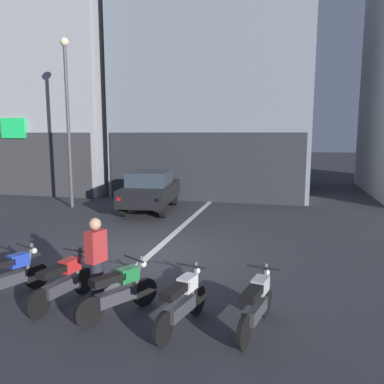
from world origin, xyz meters
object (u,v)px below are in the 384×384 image
(motorcycle_red_row_left_mid, at_px, (63,281))
(motorcycle_silver_row_rightmost, at_px, (256,304))
(person_by_motorcycles, at_px, (96,262))
(motorcycle_white_row_right_mid, at_px, (182,301))
(street_lamp, at_px, (67,107))
(car_black_crossing_near, at_px, (151,189))
(motorcycle_green_row_centre, at_px, (119,290))
(motorcycle_blue_row_leftmost, at_px, (10,275))

(motorcycle_red_row_left_mid, xyz_separation_m, motorcycle_silver_row_rightmost, (3.54, -0.10, 0.00))
(person_by_motorcycles, bearing_deg, motorcycle_white_row_right_mid, -12.43)
(street_lamp, bearing_deg, motorcycle_silver_row_rightmost, -45.60)
(car_black_crossing_near, bearing_deg, motorcycle_silver_row_rightmost, -60.53)
(street_lamp, height_order, motorcycle_silver_row_rightmost, street_lamp)
(street_lamp, distance_m, motorcycle_red_row_left_mid, 10.71)
(motorcycle_white_row_right_mid, height_order, motorcycle_silver_row_rightmost, same)
(motorcycle_green_row_centre, relative_size, motorcycle_silver_row_rightmost, 0.89)
(motorcycle_blue_row_leftmost, distance_m, motorcycle_green_row_centre, 2.37)
(car_black_crossing_near, bearing_deg, person_by_motorcycles, -76.31)
(car_black_crossing_near, distance_m, motorcycle_white_row_right_mid, 9.82)
(car_black_crossing_near, distance_m, motorcycle_green_row_centre, 9.28)
(motorcycle_white_row_right_mid, height_order, person_by_motorcycles, person_by_motorcycles)
(car_black_crossing_near, height_order, motorcycle_silver_row_rightmost, car_black_crossing_near)
(person_by_motorcycles, bearing_deg, motorcycle_green_row_centre, -22.34)
(car_black_crossing_near, bearing_deg, motorcycle_white_row_right_mid, -67.13)
(street_lamp, xyz_separation_m, motorcycle_red_row_left_mid, (5.04, -8.65, -3.80))
(motorcycle_white_row_right_mid, relative_size, motorcycle_silver_row_rightmost, 1.00)
(person_by_motorcycles, bearing_deg, motorcycle_red_row_left_mid, -174.22)
(motorcycle_blue_row_leftmost, bearing_deg, motorcycle_green_row_centre, -4.52)
(car_black_crossing_near, relative_size, motorcycle_red_row_left_mid, 2.60)
(car_black_crossing_near, bearing_deg, street_lamp, -178.69)
(street_lamp, bearing_deg, motorcycle_red_row_left_mid, -59.80)
(car_black_crossing_near, xyz_separation_m, motorcycle_blue_row_leftmost, (0.28, -8.70, -0.43))
(motorcycle_blue_row_leftmost, bearing_deg, street_lamp, 114.12)
(motorcycle_silver_row_rightmost, relative_size, person_by_motorcycles, 0.98)
(motorcycle_red_row_left_mid, distance_m, motorcycle_green_row_centre, 1.19)
(car_black_crossing_near, relative_size, motorcycle_blue_row_leftmost, 2.72)
(motorcycle_red_row_left_mid, xyz_separation_m, motorcycle_green_row_centre, (1.18, -0.15, 0.00))
(street_lamp, relative_size, motorcycle_red_row_left_mid, 4.26)
(motorcycle_white_row_right_mid, distance_m, motorcycle_silver_row_rightmost, 1.20)
(car_black_crossing_near, relative_size, motorcycle_white_row_right_mid, 2.61)
(car_black_crossing_near, xyz_separation_m, motorcycle_green_row_centre, (2.64, -8.89, -0.43))
(motorcycle_red_row_left_mid, xyz_separation_m, person_by_motorcycles, (0.66, 0.07, 0.40))
(motorcycle_green_row_centre, xyz_separation_m, person_by_motorcycles, (-0.53, 0.22, 0.40))
(motorcycle_silver_row_rightmost, bearing_deg, person_by_motorcycles, 176.60)
(street_lamp, height_order, person_by_motorcycles, street_lamp)
(motorcycle_white_row_right_mid, distance_m, person_by_motorcycles, 1.79)
(motorcycle_red_row_left_mid, relative_size, motorcycle_silver_row_rightmost, 1.00)
(motorcycle_green_row_centre, relative_size, motorcycle_white_row_right_mid, 0.89)
(street_lamp, distance_m, person_by_motorcycles, 10.85)
(street_lamp, xyz_separation_m, person_by_motorcycles, (5.69, -8.59, -3.40))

